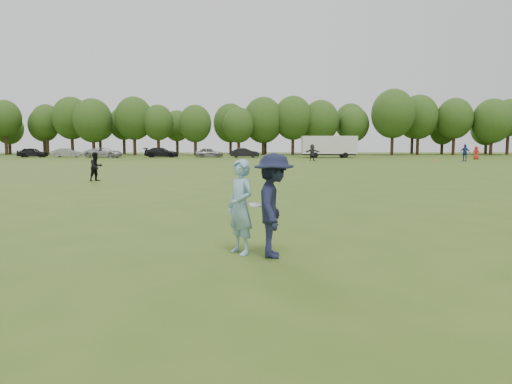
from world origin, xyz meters
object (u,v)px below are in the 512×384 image
(thrower, at_px, (240,207))
(player_far_d, at_px, (312,152))
(player_far_b, at_px, (465,153))
(car_a, at_px, (33,152))
(player_far_c, at_px, (476,153))
(car_d, at_px, (161,152))
(car_f, at_px, (245,153))
(field_cone, at_px, (436,160))
(player_far_a, at_px, (96,167))
(defender, at_px, (274,205))
(car_c, at_px, (104,153))
(car_e, at_px, (209,153))
(car_b, at_px, (67,153))
(cargo_trailer, at_px, (329,146))

(thrower, xyz_separation_m, player_far_d, (7.84, 46.85, 0.10))
(player_far_b, xyz_separation_m, car_a, (-58.35, 16.32, -0.27))
(player_far_c, xyz_separation_m, car_d, (-42.79, 10.75, -0.13))
(car_a, xyz_separation_m, car_f, (32.25, -1.88, -0.03))
(field_cone, bearing_deg, player_far_a, -136.86)
(player_far_a, distance_m, player_far_c, 50.46)
(defender, bearing_deg, car_c, 25.18)
(defender, relative_size, car_a, 0.45)
(player_far_d, distance_m, field_cone, 15.11)
(defender, bearing_deg, thrower, 72.72)
(player_far_a, height_order, field_cone, player_far_a)
(player_far_a, xyz_separation_m, car_f, (7.95, 42.30, -0.10))
(player_far_d, relative_size, field_cone, 6.74)
(player_far_a, relative_size, car_e, 0.39)
(car_f, bearing_deg, car_e, 85.89)
(thrower, height_order, car_c, thrower)
(car_c, height_order, field_cone, car_c)
(car_f, bearing_deg, player_far_d, -145.77)
(player_far_b, xyz_separation_m, player_far_d, (-17.77, 1.90, -0.00))
(car_e, bearing_deg, car_d, 75.25)
(field_cone, bearing_deg, car_e, 155.08)
(player_far_a, distance_m, field_cone, 42.98)
(defender, relative_size, player_far_d, 0.96)
(car_b, bearing_deg, player_far_a, -161.79)
(defender, height_order, player_far_a, defender)
(car_f, bearing_deg, car_a, 87.32)
(car_b, distance_m, car_f, 27.22)
(player_far_d, height_order, car_b, player_far_d)
(player_far_c, relative_size, car_a, 0.40)
(car_a, distance_m, cargo_trailer, 44.77)
(car_f, bearing_deg, thrower, -178.88)
(player_far_b, xyz_separation_m, car_b, (-53.24, 16.44, -0.33))
(player_far_d, bearing_deg, car_c, 147.62)
(player_far_c, distance_m, car_b, 58.32)
(player_far_a, height_order, car_a, player_far_a)
(car_b, bearing_deg, car_a, 86.13)
(player_far_b, bearing_deg, car_d, -154.36)
(player_far_b, distance_m, player_far_d, 17.87)
(cargo_trailer, bearing_deg, player_far_a, -116.01)
(player_far_d, xyz_separation_m, car_c, (-29.16, 12.39, -0.26))
(thrower, distance_m, car_a, 69.47)
(car_c, bearing_deg, car_f, -84.33)
(defender, bearing_deg, player_far_c, -24.92)
(player_far_a, bearing_deg, player_far_d, 7.00)
(player_far_b, relative_size, car_c, 0.37)
(player_far_d, bearing_deg, field_cone, -10.77)
(car_c, bearing_deg, car_b, 76.35)
(player_far_a, distance_m, car_b, 48.28)
(thrower, height_order, car_d, thrower)
(player_far_a, height_order, player_far_b, player_far_b)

